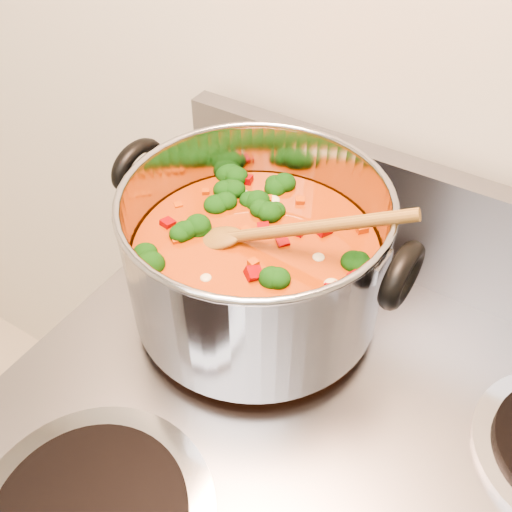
# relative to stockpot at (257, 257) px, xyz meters

# --- Properties ---
(stockpot) EXTENTS (0.34, 0.29, 0.17)m
(stockpot) POSITION_rel_stockpot_xyz_m (0.00, 0.00, 0.00)
(stockpot) COLOR #9D9DA4
(stockpot) RESTS_ON electric_range
(wooden_spoon) EXTENTS (0.24, 0.09, 0.11)m
(wooden_spoon) POSITION_rel_stockpot_xyz_m (0.01, 0.00, 0.04)
(wooden_spoon) COLOR olive
(wooden_spoon) RESTS_ON stockpot
(cooktop_crumbs) EXTENTS (0.01, 0.05, 0.01)m
(cooktop_crumbs) POSITION_rel_stockpot_xyz_m (0.21, 0.05, -0.08)
(cooktop_crumbs) COLOR black
(cooktop_crumbs) RESTS_ON electric_range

